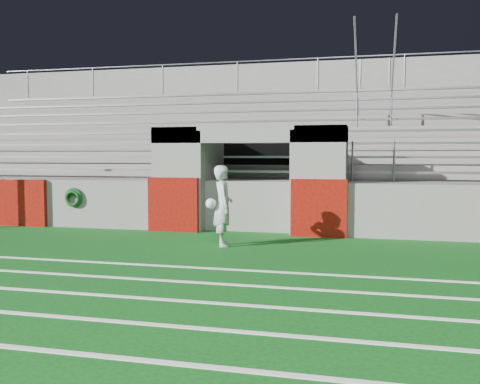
# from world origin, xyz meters

# --- Properties ---
(ground) EXTENTS (90.00, 90.00, 0.00)m
(ground) POSITION_xyz_m (0.00, 0.00, 0.00)
(ground) COLOR #0B4712
(ground) RESTS_ON ground
(field_markings) EXTENTS (28.00, 8.09, 0.01)m
(field_markings) POSITION_xyz_m (0.00, -5.00, 0.01)
(field_markings) COLOR white
(field_markings) RESTS_ON ground
(stadium_structure) EXTENTS (26.00, 8.48, 5.42)m
(stadium_structure) POSITION_xyz_m (0.00, 7.97, 1.49)
(stadium_structure) COLOR slate
(stadium_structure) RESTS_ON ground
(goalkeeper_with_ball) EXTENTS (0.63, 0.72, 1.69)m
(goalkeeper_with_ball) POSITION_xyz_m (-0.02, 1.22, 0.85)
(goalkeeper_with_ball) COLOR silver
(goalkeeper_with_ball) RESTS_ON ground
(hose_coil) EXTENTS (0.51, 0.14, 0.51)m
(hose_coil) POSITION_xyz_m (-4.58, 2.93, 0.79)
(hose_coil) COLOR #0C4019
(hose_coil) RESTS_ON ground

